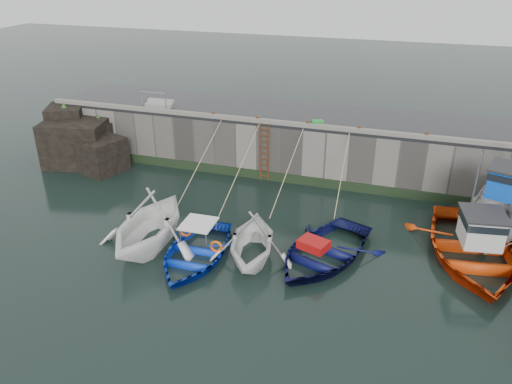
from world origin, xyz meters
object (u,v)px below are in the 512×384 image
(boat_near_navy, at_px, (323,258))
(boat_far_white, at_px, (502,213))
(boat_near_blue, at_px, (195,257))
(bollard_d, at_px, (359,129))
(bollard_b, at_px, (257,119))
(boat_far_orange, at_px, (472,248))
(bollard_a, at_px, (213,115))
(fish_crate, at_px, (317,123))
(boat_near_white, at_px, (151,245))
(bollard_c, at_px, (308,124))
(boat_near_blacktrim, at_px, (252,258))
(ladder, at_px, (264,153))
(bollard_e, at_px, (427,136))

(boat_near_navy, height_order, boat_far_white, boat_far_white)
(boat_near_blue, distance_m, bollard_d, 10.52)
(bollard_b, bearing_deg, boat_far_white, -12.87)
(boat_far_orange, height_order, bollard_a, boat_far_orange)
(bollard_a, bearing_deg, bollard_d, 0.00)
(boat_near_blue, relative_size, fish_crate, 8.37)
(boat_near_white, xyz_separation_m, bollard_b, (2.14, 8.20, 3.30))
(boat_near_white, height_order, boat_far_orange, boat_far_orange)
(boat_near_white, bearing_deg, bollard_c, 58.10)
(boat_far_orange, distance_m, fish_crate, 9.67)
(boat_near_white, xyz_separation_m, bollard_c, (4.84, 8.20, 3.30))
(fish_crate, height_order, bollard_d, fish_crate)
(fish_crate, bearing_deg, boat_near_blacktrim, -120.95)
(bollard_d, bearing_deg, boat_near_blacktrim, -111.29)
(ladder, distance_m, boat_near_navy, 8.14)
(boat_near_blue, bearing_deg, boat_near_blacktrim, 16.23)
(boat_near_white, xyz_separation_m, bollard_d, (7.44, 8.20, 3.30))
(boat_far_white, height_order, bollard_c, boat_far_white)
(boat_near_navy, xyz_separation_m, bollard_d, (0.29, 6.93, 3.30))
(ladder, distance_m, bollard_b, 1.81)
(boat_near_white, height_order, boat_far_white, boat_far_white)
(boat_near_navy, relative_size, boat_far_white, 0.81)
(boat_near_blacktrim, distance_m, bollard_d, 9.00)
(bollard_e, bearing_deg, fish_crate, 177.79)
(ladder, bearing_deg, boat_far_orange, -25.02)
(boat_near_blacktrim, xyz_separation_m, bollard_d, (3.04, 7.80, 3.30))
(ladder, height_order, boat_near_blue, ladder)
(boat_near_white, bearing_deg, bollard_b, 74.02)
(boat_near_blue, bearing_deg, boat_near_navy, 16.15)
(boat_near_blacktrim, bearing_deg, bollard_b, 94.99)
(bollard_e, bearing_deg, boat_near_white, -142.38)
(boat_far_white, distance_m, boat_far_orange, 2.75)
(boat_near_blacktrim, xyz_separation_m, bollard_e, (6.24, 7.80, 3.30))
(bollard_e, bearing_deg, bollard_b, 180.00)
(boat_far_white, height_order, bollard_e, boat_far_white)
(boat_far_white, distance_m, fish_crate, 9.58)
(bollard_b, bearing_deg, boat_near_blacktrim, -73.85)
(boat_far_white, height_order, bollard_d, boat_far_white)
(boat_near_blue, xyz_separation_m, boat_near_blacktrim, (2.20, 0.71, 0.00))
(boat_far_orange, bearing_deg, bollard_d, 127.89)
(fish_crate, height_order, bollard_b, fish_crate)
(boat_far_white, xyz_separation_m, fish_crate, (-8.83, 2.94, 2.26))
(bollard_a, relative_size, bollard_c, 1.00)
(boat_far_white, bearing_deg, boat_near_blacktrim, -135.18)
(boat_far_white, xyz_separation_m, bollard_b, (-11.99, 2.74, 2.25))
(boat_far_white, height_order, bollard_b, boat_far_white)
(boat_near_blacktrim, bearing_deg, boat_far_white, 16.34)
(bollard_a, xyz_separation_m, bollard_c, (5.20, 0.00, 0.00))
(bollard_d, bearing_deg, bollard_b, 180.00)
(boat_far_orange, bearing_deg, boat_near_blacktrim, -171.11)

